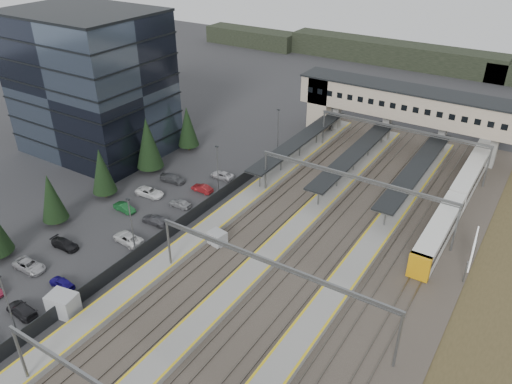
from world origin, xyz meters
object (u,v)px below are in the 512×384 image
Objects in this scene: billboard at (473,250)px; relay_cabin_near at (63,304)px; office_building at (91,83)px; train at (469,177)px; relay_cabin_far at (217,238)px; footbridge at (394,103)px.

relay_cabin_near is at bearing -138.92° from billboard.
train is at bearing 18.94° from office_building.
office_building is 7.15× the size of relay_cabin_near.
office_building is 64.27m from train.
relay_cabin_near is 1.41× the size of relay_cabin_far.
billboard is (21.07, -31.12, -4.63)m from footbridge.
footbridge reaches higher than billboard.
billboard is (64.77, -1.12, -8.89)m from office_building.
billboard is at bearing -55.90° from footbridge.
relay_cabin_far is (6.55, 19.19, -0.28)m from relay_cabin_near.
office_building is 53.18m from footbridge.
office_building reaches higher than footbridge.
relay_cabin_far is 31.36m from billboard.
relay_cabin_near is 0.06× the size of train.
train is at bearing 102.40° from billboard.
train is (30.75, 52.67, 0.59)m from relay_cabin_near.
relay_cabin_near is 60.99m from train.
office_building is at bearing 160.19° from relay_cabin_far.
footbridge is at bearing 76.89° from relay_cabin_near.
relay_cabin_far is at bearing -157.89° from billboard.
office_building is 39.66m from relay_cabin_far.
office_building is 65.39m from billboard.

